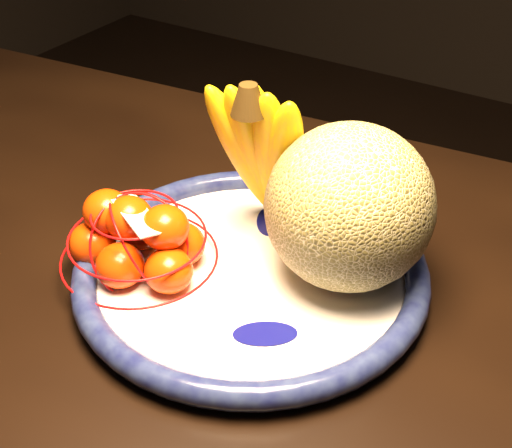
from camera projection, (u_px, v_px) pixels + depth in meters
The scene contains 6 objects.
dining_table at pixel (136, 351), 0.79m from camera, with size 1.61×1.06×0.77m.
fruit_bowl at pixel (251, 271), 0.75m from camera, with size 0.37×0.37×0.03m.
cantaloupe at pixel (349, 207), 0.70m from camera, with size 0.17×0.17×0.17m, color olive.
banana_bunch at pixel (265, 149), 0.75m from camera, with size 0.14×0.13×0.21m.
mandarin_bag at pixel (138, 240), 0.74m from camera, with size 0.18×0.18×0.11m.
price_tag at pixel (137, 215), 0.71m from camera, with size 0.07×0.03×0.00m, color white.
Camera 1 is at (0.49, -0.49, 1.26)m, focal length 50.00 mm.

